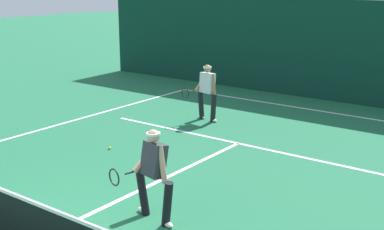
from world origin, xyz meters
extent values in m
cube|color=white|center=(0.00, 10.59, 0.00)|extent=(9.68, 0.10, 0.01)
cube|color=white|center=(0.00, 6.41, 0.00)|extent=(7.89, 0.10, 0.01)
cube|color=white|center=(0.00, 3.20, 0.00)|extent=(0.10, 6.40, 0.01)
cube|color=black|center=(0.00, 0.00, 0.47)|extent=(10.43, 0.02, 0.95)
cube|color=white|center=(0.00, 0.00, 0.97)|extent=(10.43, 0.03, 0.05)
cylinder|color=black|center=(1.36, 2.01, 0.39)|extent=(0.28, 0.19, 0.80)
cylinder|color=black|center=(0.70, 2.15, 0.39)|extent=(0.33, 0.20, 0.80)
ellipsoid|color=white|center=(1.36, 2.01, 0.04)|extent=(0.28, 0.16, 0.09)
ellipsoid|color=white|center=(0.70, 2.15, 0.04)|extent=(0.28, 0.16, 0.09)
cube|color=#2D3338|center=(1.03, 2.08, 1.06)|extent=(0.47, 0.39, 0.58)
cylinder|color=tan|center=(1.25, 2.03, 1.04)|extent=(0.22, 0.14, 0.61)
cylinder|color=tan|center=(0.81, 2.13, 1.04)|extent=(0.21, 0.53, 0.46)
sphere|color=tan|center=(1.03, 2.08, 1.46)|extent=(0.21, 0.21, 0.21)
cylinder|color=white|center=(1.03, 2.08, 1.50)|extent=(0.27, 0.27, 0.04)
cylinder|color=black|center=(0.70, 1.90, 0.83)|extent=(0.09, 0.26, 0.03)
torus|color=black|center=(0.63, 1.56, 0.83)|extent=(0.29, 0.09, 0.29)
cylinder|color=black|center=(-1.58, 7.66, 0.40)|extent=(0.21, 0.17, 0.80)
cylinder|color=black|center=(-2.06, 7.74, 0.40)|extent=(0.24, 0.18, 0.81)
ellipsoid|color=white|center=(-1.58, 7.66, 0.04)|extent=(0.27, 0.15, 0.09)
ellipsoid|color=white|center=(-2.06, 7.74, 0.04)|extent=(0.27, 0.15, 0.09)
cube|color=silver|center=(-1.82, 7.70, 1.08)|extent=(0.45, 0.33, 0.58)
cylinder|color=#9E704C|center=(-1.60, 7.67, 1.05)|extent=(0.20, 0.12, 0.62)
cylinder|color=#9E704C|center=(-2.05, 7.74, 1.05)|extent=(0.18, 0.53, 0.47)
sphere|color=#9E704C|center=(-1.82, 7.70, 1.48)|extent=(0.21, 0.21, 0.21)
cylinder|color=white|center=(-1.82, 7.70, 1.52)|extent=(0.26, 0.26, 0.04)
cylinder|color=black|center=(-2.14, 7.50, 0.84)|extent=(0.07, 0.26, 0.03)
torus|color=black|center=(-2.19, 7.17, 0.84)|extent=(0.29, 0.07, 0.29)
sphere|color=#D1E033|center=(-2.20, 4.23, 0.03)|extent=(0.07, 0.07, 0.07)
cube|color=#0D362B|center=(0.00, 12.12, 1.63)|extent=(18.87, 0.12, 3.26)
camera|label=1|loc=(6.22, -3.90, 3.92)|focal=48.37mm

